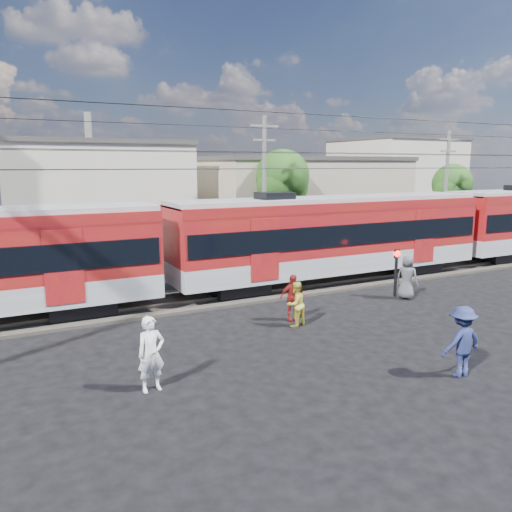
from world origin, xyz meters
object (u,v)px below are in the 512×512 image
at_px(commuter_train, 336,234).
at_px(crossing_signal, 396,264).
at_px(pedestrian_a, 151,354).
at_px(car_silver, 461,237).
at_px(pedestrian_c, 462,341).

xyz_separation_m(commuter_train, crossing_signal, (0.75, -3.38, -0.95)).
height_order(commuter_train, crossing_signal, commuter_train).
bearing_deg(commuter_train, pedestrian_a, -145.85).
distance_m(pedestrian_a, car_silver, 28.92).
height_order(pedestrian_a, crossing_signal, crossing_signal).
relative_size(commuter_train, car_silver, 13.42).
bearing_deg(commuter_train, crossing_signal, -77.49).
bearing_deg(car_silver, crossing_signal, 118.19).
bearing_deg(car_silver, commuter_train, 106.06).
height_order(pedestrian_a, car_silver, pedestrian_a).
distance_m(pedestrian_c, crossing_signal, 8.36).
height_order(pedestrian_c, crossing_signal, crossing_signal).
xyz_separation_m(commuter_train, car_silver, (14.71, 5.18, -1.76)).
xyz_separation_m(commuter_train, pedestrian_a, (-11.22, -7.61, -1.43)).
height_order(car_silver, crossing_signal, crossing_signal).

